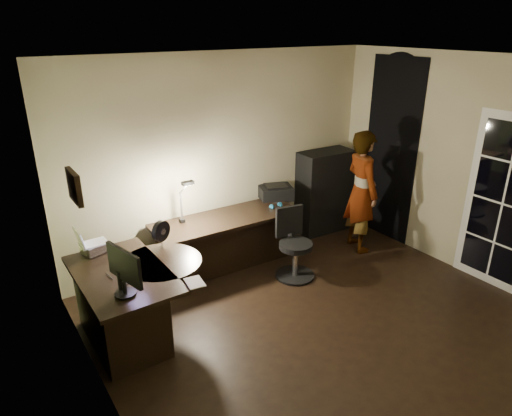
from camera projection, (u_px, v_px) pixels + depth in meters
floor at (321, 321)px, 4.96m from camera, size 4.50×4.00×0.01m
ceiling at (338, 60)px, 3.94m from camera, size 4.50×4.00×0.01m
wall_back at (225, 158)px, 5.99m from camera, size 4.50×0.01×2.70m
wall_left at (95, 271)px, 3.28m from camera, size 0.01×4.00×2.70m
wall_right at (465, 167)px, 5.62m from camera, size 0.01×4.00×2.70m
green_wall_overlay at (98, 270)px, 3.29m from camera, size 0.00×4.00×2.70m
arched_doorway at (391, 151)px, 6.51m from camera, size 0.01×0.90×2.60m
french_door at (503, 204)px, 5.30m from camera, size 0.02×0.92×2.10m
framed_picture at (74, 187)px, 3.46m from camera, size 0.04×0.30×0.25m
desk_left at (126, 306)px, 4.55m from camera, size 0.83×1.34×0.77m
desk_right at (227, 243)px, 5.91m from camera, size 1.93×0.73×0.71m
cabinet at (324, 191)px, 6.92m from camera, size 0.86×0.46×1.25m
laptop_stand at (94, 248)px, 4.76m from camera, size 0.28×0.25×0.10m
laptop at (93, 235)px, 4.70m from camera, size 0.29×0.28×0.20m
monitor at (124, 278)px, 3.98m from camera, size 0.20×0.49×0.32m
mouse at (126, 281)px, 4.21m from camera, size 0.07×0.09×0.03m
phone at (127, 257)px, 4.66m from camera, size 0.07×0.12×0.01m
pen at (109, 276)px, 4.32m from camera, size 0.03×0.15×0.01m
speaker at (122, 280)px, 4.08m from camera, size 0.10×0.10×0.19m
notepad at (195, 282)px, 4.21m from camera, size 0.18×0.23×0.01m
desk_fan at (161, 236)px, 4.90m from camera, size 0.26×0.21×0.36m
headphones at (276, 205)px, 6.09m from camera, size 0.18×0.09×0.08m
printer at (276, 192)px, 6.40m from camera, size 0.55×0.49×0.20m
desk_lamp at (181, 199)px, 5.52m from camera, size 0.26×0.33×0.65m
office_chair at (296, 245)px, 5.65m from camera, size 0.58×0.58×0.89m
person at (361, 192)px, 6.25m from camera, size 0.54×0.69×1.70m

